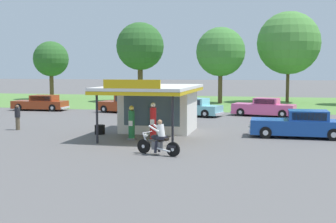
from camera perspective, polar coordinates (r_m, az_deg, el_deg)
ground_plane at (r=21.82m, az=-2.24°, el=-4.46°), size 300.00×300.00×0.00m
grass_verge_strip at (r=51.19m, az=6.63°, el=1.20°), size 120.00×24.00×0.01m
service_station_kiosk at (r=26.34m, az=-1.43°, el=0.89°), size 4.87×7.52×3.29m
gas_pump_nearside at (r=23.53m, az=-4.79°, el=-1.68°), size 0.44×0.44×1.85m
gas_pump_offside at (r=23.18m, az=-1.96°, el=-1.55°), size 0.44×0.44×2.03m
motorcycle_with_rider at (r=19.29m, az=-1.20°, el=-3.79°), size 2.10×0.88×1.58m
featured_classic_sedan at (r=25.38m, az=16.88°, el=-1.70°), size 5.41×1.91×1.53m
parked_car_back_row_right at (r=38.61m, az=-5.60°, el=0.89°), size 5.18×2.81×1.57m
parked_car_second_row_spare at (r=36.39m, az=12.45°, el=0.48°), size 5.39×2.83×1.50m
parked_car_back_row_centre_left at (r=35.88m, az=2.90°, el=0.49°), size 5.76×3.18×1.47m
parked_car_back_row_centre_right at (r=42.41m, az=-16.29°, el=1.04°), size 5.22×2.10×1.43m
bystander_strolling_foreground at (r=28.91m, az=-19.09°, el=-0.66°), size 0.34×0.34×1.59m
tree_oak_right at (r=52.38m, az=15.70°, el=8.42°), size 7.20×7.20×10.46m
tree_oak_far_right at (r=52.40m, az=-3.66°, el=8.34°), size 5.65×5.65×9.40m
tree_oak_far_left at (r=49.83m, az=6.79°, el=7.67°), size 5.53×5.53×8.59m
tree_oak_centre at (r=58.14m, az=-15.06°, el=6.64°), size 4.49×4.49×7.44m
spare_tire_stack at (r=25.90m, az=-8.91°, el=-2.35°), size 0.60×0.60×0.54m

